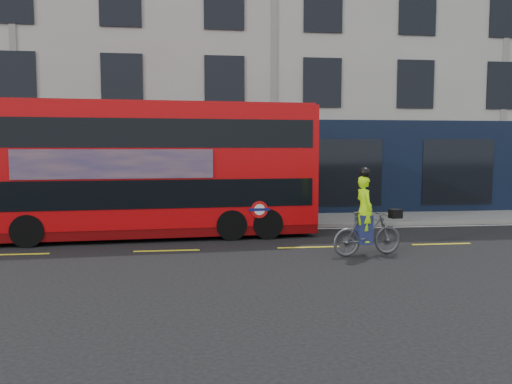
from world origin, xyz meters
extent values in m
plane|color=black|center=(0.00, 0.00, 0.00)|extent=(120.00, 120.00, 0.00)
cube|color=slate|center=(0.00, 6.50, 0.06)|extent=(60.00, 3.00, 0.12)
cube|color=gray|center=(0.00, 5.00, 0.07)|extent=(60.00, 0.12, 0.13)
cube|color=#ADABA3|center=(0.00, 13.00, 7.50)|extent=(50.00, 10.00, 15.00)
cube|color=black|center=(0.00, 7.98, 2.00)|extent=(50.00, 0.08, 4.00)
cube|color=silver|center=(0.00, 4.70, 0.00)|extent=(58.00, 0.10, 0.01)
cube|color=#BB070A|center=(-4.64, 3.80, 2.30)|extent=(10.54, 3.04, 3.74)
cube|color=#5D0305|center=(-4.64, 3.80, 0.28)|extent=(10.54, 3.00, 0.28)
cube|color=black|center=(-4.64, 3.80, 1.47)|extent=(10.13, 3.06, 0.85)
cube|color=black|center=(-4.64, 3.80, 3.27)|extent=(10.13, 3.06, 0.85)
cube|color=#9B0B0D|center=(-4.64, 3.80, 4.18)|extent=(10.33, 2.93, 0.08)
cube|color=black|center=(0.58, 4.14, 1.47)|extent=(0.18, 2.13, 0.85)
cube|color=black|center=(0.58, 4.14, 3.27)|extent=(0.18, 2.13, 0.85)
cube|color=#8D6462|center=(-5.50, 2.53, 2.37)|extent=(5.67, 0.41, 0.85)
cylinder|color=red|center=(-1.25, 2.81, 0.95)|extent=(0.53, 0.05, 0.53)
cylinder|color=white|center=(-1.25, 2.80, 0.95)|extent=(0.34, 0.04, 0.34)
cube|color=#0C1459|center=(-1.25, 2.80, 0.95)|extent=(0.66, 0.06, 0.09)
cylinder|color=black|center=(-1.05, 4.04, 0.47)|extent=(1.10, 2.47, 0.95)
cylinder|color=black|center=(-2.18, 3.96, 0.47)|extent=(1.10, 2.47, 0.95)
cylinder|color=black|center=(-8.04, 3.58, 0.47)|extent=(1.10, 2.47, 0.95)
imported|color=#4A4D4F|center=(1.29, 0.26, 0.59)|extent=(2.02, 0.87, 1.18)
imported|color=#9DE407|center=(1.18, 0.24, 1.24)|extent=(0.51, 0.69, 1.72)
cube|color=black|center=(2.10, 0.39, 1.08)|extent=(0.34, 0.29, 0.24)
cube|color=navy|center=(1.18, 0.24, 0.71)|extent=(0.39, 0.46, 0.76)
sphere|color=black|center=(1.18, 0.24, 2.19)|extent=(0.28, 0.28, 0.28)
camera|label=1|loc=(-3.18, -12.25, 2.82)|focal=35.00mm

